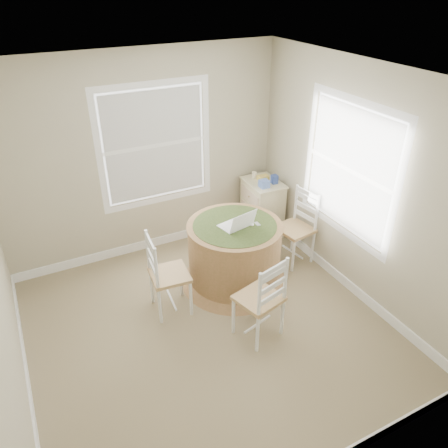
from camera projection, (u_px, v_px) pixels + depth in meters
room at (214, 212)px, 4.21m from camera, size 3.64×3.64×2.64m
round_table at (234, 251)px, 5.17m from camera, size 1.29×1.29×0.80m
chair_left at (170, 274)px, 4.72m from camera, size 0.44×0.45×0.95m
chair_near at (259, 298)px, 4.38m from camera, size 0.51×0.49×0.95m
chair_right at (295, 229)px, 5.54m from camera, size 0.46×0.48×0.95m
laptop at (237, 224)px, 4.94m from camera, size 0.40×0.37×0.24m
mouse at (251, 224)px, 5.00m from camera, size 0.07×0.10×0.03m
phone at (257, 224)px, 5.00m from camera, size 0.05×0.09×0.02m
keys at (251, 217)px, 5.13m from camera, size 0.06×0.05×0.02m
corner_chest at (262, 207)px, 6.19m from camera, size 0.46×0.61×0.80m
tissue_box at (264, 184)px, 5.81m from camera, size 0.12×0.12×0.10m
box_yellow at (263, 178)px, 6.04m from camera, size 0.15×0.10×0.06m
box_blue at (275, 179)px, 5.91m from camera, size 0.08×0.08×0.12m
cup_cream at (254, 175)px, 6.07m from camera, size 0.07×0.07×0.09m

